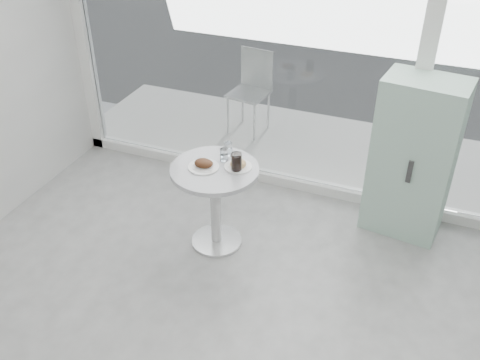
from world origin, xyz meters
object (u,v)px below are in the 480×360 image
at_px(patio_chair, 252,86).
at_px(water_tumbler_a, 224,155).
at_px(mint_cabinet, 413,158).
at_px(plate_donut, 238,165).
at_px(cola_glass, 236,163).
at_px(water_tumbler_b, 228,150).
at_px(plate_fritter, 204,165).
at_px(main_table, 215,190).

bearing_deg(patio_chair, water_tumbler_a, -68.04).
relative_size(mint_cabinet, water_tumbler_a, 13.18).
bearing_deg(patio_chair, plate_donut, -64.43).
relative_size(water_tumbler_a, cola_glass, 0.68).
bearing_deg(mint_cabinet, water_tumbler_b, -149.09).
distance_m(patio_chair, cola_glass, 2.12).
height_order(patio_chair, plate_fritter, patio_chair).
xyz_separation_m(plate_fritter, cola_glass, (0.26, 0.05, 0.05)).
height_order(mint_cabinet, water_tumbler_b, mint_cabinet).
xyz_separation_m(patio_chair, cola_glass, (0.62, -2.01, 0.26)).
height_order(plate_fritter, water_tumbler_a, water_tumbler_a).
distance_m(plate_fritter, cola_glass, 0.27).
bearing_deg(water_tumbler_a, plate_fritter, -123.37).
distance_m(plate_fritter, plate_donut, 0.27).
xyz_separation_m(mint_cabinet, water_tumbler_b, (-1.44, -0.61, 0.11)).
bearing_deg(plate_donut, main_table, -155.02).
distance_m(water_tumbler_b, cola_glass, 0.26).
bearing_deg(water_tumbler_b, water_tumbler_a, -89.37).
height_order(plate_fritter, plate_donut, plate_fritter).
distance_m(main_table, plate_fritter, 0.26).
xyz_separation_m(patio_chair, water_tumbler_b, (0.47, -1.80, 0.23)).
relative_size(plate_donut, water_tumbler_a, 2.07).
relative_size(patio_chair, water_tumbler_a, 8.71).
relative_size(plate_fritter, water_tumbler_b, 2.19).
distance_m(main_table, water_tumbler_b, 0.36).
xyz_separation_m(water_tumbler_b, cola_glass, (0.16, -0.21, 0.03)).
distance_m(patio_chair, water_tumbler_b, 1.88).
height_order(plate_fritter, cola_glass, cola_glass).
distance_m(mint_cabinet, cola_glass, 1.53).
bearing_deg(mint_cabinet, plate_donut, -141.58).
height_order(patio_chair, water_tumbler_a, patio_chair).
relative_size(mint_cabinet, plate_donut, 6.36).
bearing_deg(main_table, water_tumbler_b, 84.01).
bearing_deg(mint_cabinet, patio_chair, 155.75).
relative_size(patio_chair, plate_donut, 4.20).
bearing_deg(cola_glass, plate_donut, 99.25).
bearing_deg(patio_chair, cola_glass, -64.65).
bearing_deg(water_tumbler_b, mint_cabinet, 23.14).
bearing_deg(water_tumbler_b, plate_donut, -45.40).
xyz_separation_m(plate_donut, water_tumbler_a, (-0.15, 0.06, 0.03)).
xyz_separation_m(mint_cabinet, plate_donut, (-1.29, -0.76, 0.08)).
height_order(mint_cabinet, water_tumbler_a, mint_cabinet).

